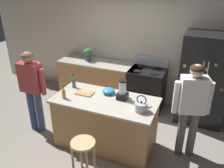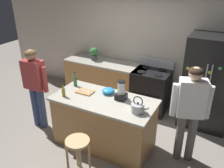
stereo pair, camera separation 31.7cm
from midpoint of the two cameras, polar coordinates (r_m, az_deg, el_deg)
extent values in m
plane|color=gray|center=(4.45, 0.26, -14.09)|extent=(14.00, 14.00, 0.00)
cube|color=beige|center=(5.45, 9.89, 9.30)|extent=(8.00, 0.10, 2.70)
cube|color=#B7844C|center=(4.19, 0.27, -9.44)|extent=(1.67, 0.77, 0.88)
cube|color=#B2AD9E|center=(3.94, 0.28, -3.95)|extent=(1.73, 0.83, 0.04)
cube|color=#B7844C|center=(5.70, 0.29, 0.68)|extent=(2.00, 0.64, 0.88)
cube|color=#B2AD9E|center=(5.52, 0.30, 5.02)|extent=(2.00, 0.64, 0.04)
cube|color=black|center=(4.94, 23.86, 0.22)|extent=(0.90, 0.70, 1.82)
cylinder|color=#B7BABF|center=(4.57, 23.10, -0.42)|extent=(0.02, 0.02, 0.82)
cylinder|color=#B7BABF|center=(4.57, 24.08, -0.62)|extent=(0.02, 0.02, 0.82)
cube|color=yellow|center=(4.50, 19.66, 3.56)|extent=(0.05, 0.01, 0.05)
cube|color=#3FB259|center=(4.45, 26.40, 3.34)|extent=(0.05, 0.01, 0.05)
cube|color=#268CD8|center=(4.63, 22.51, -1.42)|extent=(0.05, 0.01, 0.05)
cube|color=yellow|center=(4.48, 24.26, 2.50)|extent=(0.05, 0.01, 0.05)
cube|color=yellow|center=(4.67, 19.56, -1.67)|extent=(0.05, 0.01, 0.05)
cube|color=black|center=(5.30, 10.92, -1.62)|extent=(0.76, 0.64, 0.92)
cube|color=black|center=(5.05, 9.76, -3.59)|extent=(0.60, 0.01, 0.24)
cube|color=#B7BABF|center=(5.34, 12.36, 4.92)|extent=(0.76, 0.06, 0.18)
cylinder|color=black|center=(5.02, 8.89, 2.85)|extent=(0.18, 0.18, 0.01)
cylinder|color=black|center=(4.93, 12.83, 2.07)|extent=(0.18, 0.18, 0.01)
cylinder|color=black|center=(5.29, 9.98, 3.96)|extent=(0.18, 0.18, 0.01)
cylinder|color=black|center=(5.20, 13.73, 3.23)|extent=(0.18, 0.18, 0.01)
cylinder|color=#384C7A|center=(4.89, -16.19, -5.17)|extent=(0.13, 0.13, 0.85)
cylinder|color=#384C7A|center=(4.79, -14.57, -5.70)|extent=(0.13, 0.13, 0.85)
cube|color=#B23F3F|center=(4.53, -16.40, 2.17)|extent=(0.40, 0.23, 0.55)
cylinder|color=#B23F3F|center=(4.71, -18.60, 2.12)|extent=(0.09, 0.09, 0.49)
cylinder|color=#B23F3F|center=(4.39, -13.89, 1.02)|extent=(0.09, 0.09, 0.49)
sphere|color=tan|center=(4.40, -17.00, 6.64)|extent=(0.20, 0.20, 0.20)
ellipsoid|color=brown|center=(4.39, -17.06, 7.07)|extent=(0.21, 0.21, 0.12)
cylinder|color=#66605B|center=(4.15, 20.59, -12.07)|extent=(0.17, 0.17, 0.84)
cylinder|color=#66605B|center=(4.11, 18.10, -12.01)|extent=(0.17, 0.17, 0.84)
cube|color=white|center=(3.75, 20.92, -3.27)|extent=(0.45, 0.34, 0.59)
cylinder|color=white|center=(3.84, 24.44, -4.11)|extent=(0.11, 0.11, 0.53)
cylinder|color=white|center=(3.72, 17.06, -3.74)|extent=(0.11, 0.11, 0.53)
sphere|color=#D8AD8C|center=(3.59, 21.90, 2.28)|extent=(0.25, 0.25, 0.20)
ellipsoid|color=#332319|center=(3.58, 21.99, 2.79)|extent=(0.27, 0.27, 0.12)
cylinder|color=tan|center=(3.55, -5.74, -13.62)|extent=(0.36, 0.36, 0.04)
cylinder|color=tan|center=(3.74, -8.13, -17.75)|extent=(0.04, 0.04, 0.59)
cylinder|color=tan|center=(3.64, -4.94, -19.04)|extent=(0.04, 0.04, 0.59)
cylinder|color=tan|center=(3.88, -6.07, -15.72)|extent=(0.04, 0.04, 0.59)
cylinder|color=tan|center=(3.78, -2.97, -16.87)|extent=(0.04, 0.04, 0.59)
cylinder|color=#4C4C51|center=(5.65, -2.70, 6.32)|extent=(0.14, 0.14, 0.12)
ellipsoid|color=#337A38|center=(5.60, -2.74, 7.77)|extent=(0.20, 0.20, 0.18)
cube|color=black|center=(3.92, 4.52, -3.04)|extent=(0.17, 0.17, 0.10)
cylinder|color=silver|center=(3.85, 4.60, -1.03)|extent=(0.12, 0.12, 0.21)
cylinder|color=black|center=(3.80, 4.66, 0.54)|extent=(0.12, 0.12, 0.02)
cylinder|color=#2D6638|center=(4.36, -6.77, 0.60)|extent=(0.07, 0.07, 0.18)
cylinder|color=#2D6638|center=(4.31, -6.86, 2.17)|extent=(0.03, 0.03, 0.08)
cylinder|color=black|center=(4.29, -6.89, 2.74)|extent=(0.03, 0.03, 0.02)
cylinder|color=olive|center=(4.03, -9.36, -2.02)|extent=(0.06, 0.06, 0.15)
cylinder|color=olive|center=(3.98, -9.47, -0.62)|extent=(0.02, 0.02, 0.07)
cylinder|color=black|center=(3.96, -9.51, -0.09)|extent=(0.03, 0.03, 0.02)
ellipsoid|color=#268CD8|center=(4.09, 1.32, -1.69)|extent=(0.22, 0.22, 0.10)
cylinder|color=#B7BABF|center=(3.59, 8.70, -5.78)|extent=(0.20, 0.20, 0.14)
sphere|color=black|center=(3.55, 8.80, -4.61)|extent=(0.03, 0.03, 0.03)
cylinder|color=#B7BABF|center=(3.55, 10.71, -5.97)|extent=(0.09, 0.03, 0.08)
torus|color=black|center=(3.53, 8.83, -4.12)|extent=(0.16, 0.02, 0.16)
cube|color=#B7844C|center=(4.15, -4.36, -1.92)|extent=(0.30, 0.20, 0.02)
cube|color=#B7BABF|center=(4.13, -4.13, -1.82)|extent=(0.22, 0.08, 0.01)
camera|label=1|loc=(0.16, -87.79, 1.06)|focal=38.10mm
camera|label=2|loc=(0.16, 92.21, -1.06)|focal=38.10mm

